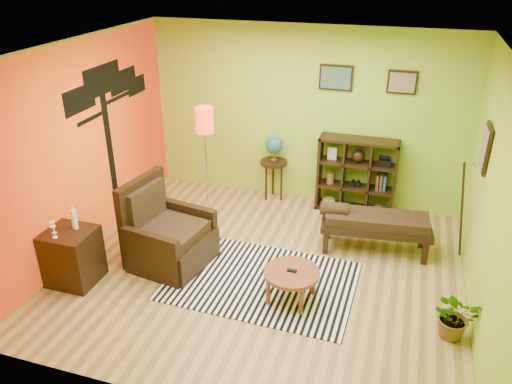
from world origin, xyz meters
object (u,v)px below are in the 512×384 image
(cube_shelf, at_px, (357,176))
(potted_plant, at_px, (455,320))
(coffee_table, at_px, (292,275))
(bench, at_px, (373,222))
(floor_lamp, at_px, (205,131))
(globe_table, at_px, (274,152))
(armchair, at_px, (167,238))
(side_cabinet, at_px, (72,256))

(cube_shelf, bearing_deg, potted_plant, -61.93)
(coffee_table, relative_size, bench, 0.43)
(coffee_table, xyz_separation_m, floor_lamp, (-1.66, 1.50, 1.11))
(coffee_table, distance_m, potted_plant, 1.82)
(globe_table, bearing_deg, armchair, -110.70)
(coffee_table, distance_m, armchair, 1.79)
(globe_table, relative_size, bench, 0.71)
(coffee_table, xyz_separation_m, potted_plant, (1.81, -0.09, -0.14))
(coffee_table, distance_m, floor_lamp, 2.49)
(armchair, height_order, bench, armchair)
(cube_shelf, relative_size, potted_plant, 2.23)
(bench, xyz_separation_m, potted_plant, (1.02, -1.48, -0.23))
(globe_table, distance_m, cube_shelf, 1.37)
(floor_lamp, xyz_separation_m, bench, (2.46, -0.10, -1.02))
(floor_lamp, height_order, globe_table, floor_lamp)
(armchair, bearing_deg, bench, 22.92)
(coffee_table, height_order, side_cabinet, side_cabinet)
(coffee_table, bearing_deg, cube_shelf, 80.37)
(globe_table, distance_m, potted_plant, 3.84)
(bench, bearing_deg, cube_shelf, 108.19)
(bench, bearing_deg, floor_lamp, 177.55)
(side_cabinet, distance_m, globe_table, 3.48)
(side_cabinet, height_order, bench, side_cabinet)
(globe_table, bearing_deg, potted_plant, -43.72)
(coffee_table, bearing_deg, armchair, 170.10)
(floor_lamp, bearing_deg, bench, -2.45)
(floor_lamp, xyz_separation_m, potted_plant, (3.47, -1.58, -1.24))
(coffee_table, bearing_deg, bench, 60.28)
(armchair, bearing_deg, side_cabinet, -141.12)
(coffee_table, relative_size, side_cabinet, 0.64)
(armchair, relative_size, potted_plant, 2.12)
(armchair, bearing_deg, coffee_table, -9.90)
(floor_lamp, xyz_separation_m, cube_shelf, (2.09, 1.02, -0.85))
(coffee_table, xyz_separation_m, cube_shelf, (0.43, 2.51, 0.25))
(side_cabinet, xyz_separation_m, potted_plant, (4.50, 0.35, -0.15))
(armchair, distance_m, bench, 2.78)
(coffee_table, height_order, armchair, armchair)
(globe_table, bearing_deg, bench, -33.53)
(side_cabinet, relative_size, cube_shelf, 0.85)
(side_cabinet, height_order, potted_plant, side_cabinet)
(coffee_table, height_order, floor_lamp, floor_lamp)
(bench, bearing_deg, armchair, -157.08)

